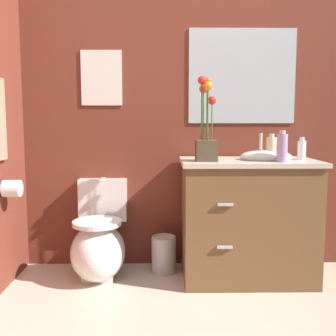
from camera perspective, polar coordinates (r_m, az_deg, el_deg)
wall_back at (r=3.14m, az=8.79°, el=9.05°), size 4.25×0.05×2.50m
toilet at (r=2.96m, az=-9.76°, el=-10.58°), size 0.38×0.59×0.69m
vanity_cabinet at (r=2.91m, az=11.23°, el=-6.95°), size 0.94×0.56×1.03m
flower_vase at (r=2.69m, az=5.46°, el=4.70°), size 0.14×0.14×0.56m
soap_bottle at (r=2.84m, az=14.43°, el=2.75°), size 0.07×0.07×0.18m
lotion_bottle at (r=2.72m, az=15.87°, el=2.82°), size 0.07×0.07×0.21m
hand_wash_bottle at (r=2.93m, az=18.43°, el=2.49°), size 0.06×0.06×0.16m
trash_bin at (r=3.04m, az=-0.60°, el=-12.12°), size 0.18×0.18×0.27m
wall_poster at (r=3.11m, az=-9.42°, el=12.49°), size 0.30×0.01×0.41m
wall_mirror at (r=3.13m, az=10.46°, el=12.68°), size 0.80×0.01×0.70m
toilet_paper_roll at (r=2.81m, az=-21.26°, el=-2.72°), size 0.11×0.11×0.11m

